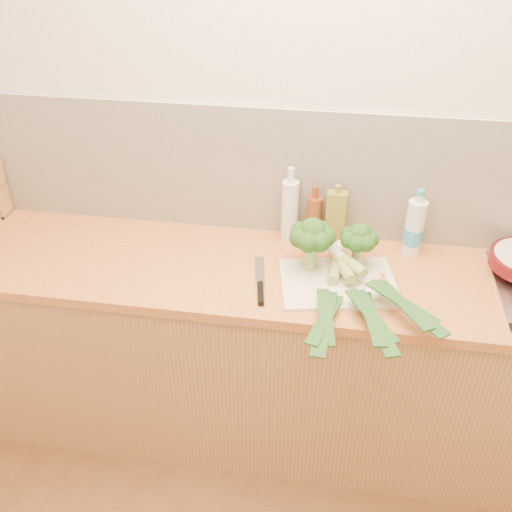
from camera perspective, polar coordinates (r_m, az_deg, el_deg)
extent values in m
plane|color=beige|center=(2.28, 5.57, 11.07)|extent=(3.50, 0.00, 3.50)
cube|color=silver|center=(2.33, 5.38, 8.02)|extent=(3.20, 0.02, 0.54)
cube|color=#B27C4A|center=(2.51, 3.94, -10.31)|extent=(3.20, 0.60, 0.86)
cube|color=#C36D39|center=(2.22, 4.38, -1.94)|extent=(3.20, 0.62, 0.04)
cube|color=beige|center=(2.16, 8.22, -2.67)|extent=(0.48, 0.39, 0.01)
cylinder|color=#A0B368|center=(2.19, 5.51, -0.12)|extent=(0.05, 0.05, 0.09)
sphere|color=#173A0F|center=(2.13, 5.67, 2.43)|extent=(0.11, 0.11, 0.11)
sphere|color=#173A0F|center=(2.14, 6.95, 1.91)|extent=(0.08, 0.08, 0.08)
sphere|color=#173A0F|center=(2.17, 6.52, 2.48)|extent=(0.08, 0.08, 0.08)
sphere|color=#173A0F|center=(2.18, 5.46, 2.70)|extent=(0.08, 0.08, 0.08)
sphere|color=#173A0F|center=(2.16, 4.52, 2.42)|extent=(0.08, 0.08, 0.08)
sphere|color=#173A0F|center=(2.12, 4.41, 1.83)|extent=(0.08, 0.08, 0.08)
sphere|color=#173A0F|center=(2.10, 5.25, 1.38)|extent=(0.08, 0.08, 0.08)
sphere|color=#173A0F|center=(2.10, 6.39, 1.41)|extent=(0.08, 0.08, 0.08)
cylinder|color=#A0B368|center=(2.22, 10.07, -0.07)|extent=(0.04, 0.04, 0.08)
sphere|color=#173A0F|center=(2.17, 10.32, 2.09)|extent=(0.09, 0.09, 0.09)
sphere|color=#173A0F|center=(2.18, 11.36, 1.66)|extent=(0.07, 0.07, 0.07)
sphere|color=#173A0F|center=(2.21, 10.96, 2.13)|extent=(0.07, 0.07, 0.07)
sphere|color=#173A0F|center=(2.21, 10.06, 2.32)|extent=(0.07, 0.07, 0.07)
sphere|color=#173A0F|center=(2.19, 9.32, 2.09)|extent=(0.07, 0.07, 0.07)
sphere|color=#173A0F|center=(2.16, 9.30, 1.60)|extent=(0.07, 0.07, 0.07)
sphere|color=#173A0F|center=(2.15, 10.03, 1.22)|extent=(0.07, 0.07, 0.07)
sphere|color=#173A0F|center=(2.15, 10.95, 1.25)|extent=(0.07, 0.07, 0.07)
cylinder|color=white|center=(2.28, 8.27, 0.42)|extent=(0.05, 0.12, 0.04)
cylinder|color=#899D4E|center=(2.17, 7.91, -1.36)|extent=(0.05, 0.15, 0.04)
cube|color=#184117|center=(1.94, 6.92, -6.27)|extent=(0.12, 0.30, 0.02)
cube|color=#184117|center=(1.92, 6.84, -6.60)|extent=(0.07, 0.34, 0.01)
cube|color=#184117|center=(1.94, 6.96, -5.99)|extent=(0.08, 0.28, 0.02)
cylinder|color=white|center=(2.24, 7.98, 0.36)|extent=(0.07, 0.12, 0.04)
cylinder|color=#899D4E|center=(2.15, 8.91, -1.34)|extent=(0.09, 0.14, 0.04)
cube|color=#184117|center=(1.94, 11.52, -6.10)|extent=(0.09, 0.30, 0.02)
cube|color=#184117|center=(1.92, 11.73, -6.42)|extent=(0.16, 0.34, 0.01)
cube|color=#184117|center=(1.94, 11.43, -5.82)|extent=(0.18, 0.26, 0.02)
cylinder|color=white|center=(2.21, 8.11, 0.36)|extent=(0.09, 0.10, 0.04)
cylinder|color=#899D4E|center=(2.14, 9.75, -0.94)|extent=(0.11, 0.12, 0.04)
cube|color=#184117|center=(1.99, 14.55, -4.72)|extent=(0.19, 0.28, 0.02)
cube|color=#184117|center=(1.98, 14.95, -4.98)|extent=(0.25, 0.29, 0.01)
cube|color=#184117|center=(1.99, 14.38, -4.48)|extent=(0.25, 0.21, 0.02)
cube|color=silver|center=(2.21, 0.37, -1.46)|extent=(0.07, 0.19, 0.00)
cylinder|color=black|center=(2.07, 0.46, -3.75)|extent=(0.05, 0.13, 0.02)
cube|color=#AF7D4B|center=(2.75, -24.15, 6.23)|extent=(0.01, 0.09, 0.27)
cube|color=olive|center=(2.33, 7.94, 3.71)|extent=(0.08, 0.05, 0.24)
cylinder|color=olive|center=(2.27, 8.20, 6.65)|extent=(0.02, 0.02, 0.03)
cylinder|color=silver|center=(2.34, 3.40, 4.51)|extent=(0.07, 0.07, 0.26)
cylinder|color=silver|center=(2.27, 3.53, 8.09)|extent=(0.03, 0.03, 0.06)
cylinder|color=#683013|center=(2.35, 5.80, 3.63)|extent=(0.06, 0.06, 0.20)
cylinder|color=#683013|center=(2.29, 5.98, 6.39)|extent=(0.03, 0.03, 0.05)
cylinder|color=silver|center=(2.34, 15.53, 2.72)|extent=(0.08, 0.08, 0.23)
cylinder|color=silver|center=(2.28, 16.03, 5.57)|extent=(0.03, 0.03, 0.03)
cylinder|color=#338AC1|center=(2.36, 15.40, 1.99)|extent=(0.08, 0.08, 0.07)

